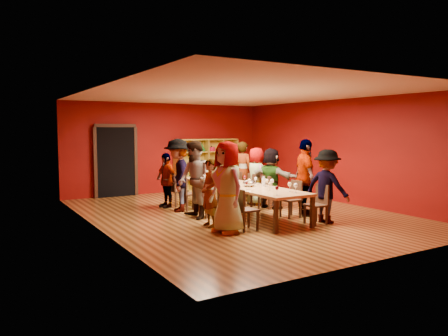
# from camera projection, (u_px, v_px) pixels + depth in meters

# --- Properties ---
(room_shell) EXTENTS (7.10, 9.10, 3.04)m
(room_shell) POSITION_uv_depth(u_px,v_px,m) (239.00, 155.00, 10.90)
(room_shell) COLOR #583617
(room_shell) RESTS_ON ground
(tasting_table) EXTENTS (1.10, 4.50, 0.75)m
(tasting_table) POSITION_uv_depth(u_px,v_px,m) (239.00, 186.00, 10.97)
(tasting_table) COLOR #B37D4A
(tasting_table) RESTS_ON ground
(doorway) EXTENTS (1.40, 0.17, 2.30)m
(doorway) POSITION_uv_depth(u_px,v_px,m) (116.00, 161.00, 13.81)
(doorway) COLOR black
(doorway) RESTS_ON ground
(shelving_unit) EXTENTS (2.40, 0.40, 1.80)m
(shelving_unit) POSITION_uv_depth(u_px,v_px,m) (206.00, 162.00, 15.35)
(shelving_unit) COLOR #B49328
(shelving_unit) RESTS_ON ground
(chair_person_left_0) EXTENTS (0.42, 0.42, 0.89)m
(chair_person_left_0) POSITION_uv_depth(u_px,v_px,m) (243.00, 207.00, 9.16)
(chair_person_left_0) COLOR black
(chair_person_left_0) RESTS_ON ground
(person_left_0) EXTENTS (0.60, 0.97, 1.89)m
(person_left_0) POSITION_uv_depth(u_px,v_px,m) (227.00, 187.00, 8.92)
(person_left_0) COLOR #6096C6
(person_left_0) RESTS_ON ground
(chair_person_left_1) EXTENTS (0.42, 0.42, 0.89)m
(chair_person_left_1) POSITION_uv_depth(u_px,v_px,m) (227.00, 203.00, 9.74)
(chair_person_left_1) COLOR black
(chair_person_left_1) RESTS_ON ground
(person_left_1) EXTENTS (0.40, 0.55, 1.49)m
(person_left_1) POSITION_uv_depth(u_px,v_px,m) (210.00, 193.00, 9.50)
(person_left_1) COLOR #121533
(person_left_1) RESTS_ON ground
(chair_person_left_2) EXTENTS (0.42, 0.42, 0.89)m
(chair_person_left_2) POSITION_uv_depth(u_px,v_px,m) (206.00, 197.00, 10.57)
(chair_person_left_2) COLOR black
(chair_person_left_2) RESTS_ON ground
(person_left_2) EXTENTS (0.53, 0.92, 1.87)m
(person_left_2) POSITION_uv_depth(u_px,v_px,m) (195.00, 180.00, 10.37)
(person_left_2) COLOR #15193A
(person_left_2) RESTS_ON ground
(chair_person_left_3) EXTENTS (0.42, 0.42, 0.89)m
(chair_person_left_3) POSITION_uv_depth(u_px,v_px,m) (187.00, 192.00, 11.46)
(chair_person_left_3) COLOR black
(chair_person_left_3) RESTS_ON ground
(person_left_3) EXTENTS (0.89, 1.32, 1.89)m
(person_left_3) POSITION_uv_depth(u_px,v_px,m) (178.00, 175.00, 11.28)
(person_left_3) COLOR #141A39
(person_left_3) RESTS_ON ground
(chair_person_left_4) EXTENTS (0.42, 0.42, 0.89)m
(chair_person_left_4) POSITION_uv_depth(u_px,v_px,m) (176.00, 189.00, 12.07)
(chair_person_left_4) COLOR black
(chair_person_left_4) RESTS_ON ground
(person_left_4) EXTENTS (0.53, 0.93, 1.49)m
(person_left_4) POSITION_uv_depth(u_px,v_px,m) (166.00, 180.00, 11.90)
(person_left_4) COLOR white
(person_left_4) RESTS_ON ground
(chair_person_right_0) EXTENTS (0.42, 0.42, 0.89)m
(chair_person_right_0) POSITION_uv_depth(u_px,v_px,m) (318.00, 202.00, 9.82)
(chair_person_right_0) COLOR black
(chair_person_right_0) RESTS_ON ground
(person_right_0) EXTENTS (0.71, 1.16, 1.68)m
(person_right_0) POSITION_uv_depth(u_px,v_px,m) (327.00, 186.00, 9.92)
(person_right_0) COLOR #131736
(person_right_0) RESTS_ON ground
(chair_person_right_1) EXTENTS (0.42, 0.42, 0.89)m
(chair_person_right_1) POSITION_uv_depth(u_px,v_px,m) (293.00, 197.00, 10.57)
(chair_person_right_1) COLOR black
(chair_person_right_1) RESTS_ON ground
(person_right_1) EXTENTS (0.89, 1.22, 1.89)m
(person_right_1) POSITION_uv_depth(u_px,v_px,m) (305.00, 178.00, 10.73)
(person_right_1) COLOR #537DAC
(person_right_1) RESTS_ON ground
(chair_person_right_2) EXTENTS (0.42, 0.42, 0.89)m
(chair_person_right_2) POSITION_uv_depth(u_px,v_px,m) (263.00, 191.00, 11.64)
(chair_person_right_2) COLOR black
(chair_person_right_2) RESTS_ON ground
(person_right_2) EXTENTS (0.83, 1.58, 1.63)m
(person_right_2) POSITION_uv_depth(u_px,v_px,m) (271.00, 178.00, 11.75)
(person_right_2) COLOR silver
(person_right_2) RESTS_ON ground
(chair_person_right_3) EXTENTS (0.42, 0.42, 0.89)m
(chair_person_right_3) POSITION_uv_depth(u_px,v_px,m) (249.00, 188.00, 12.22)
(chair_person_right_3) COLOR black
(chair_person_right_3) RESTS_ON ground
(person_right_3) EXTENTS (0.53, 0.84, 1.62)m
(person_right_3) POSITION_uv_depth(u_px,v_px,m) (256.00, 176.00, 12.32)
(person_right_3) COLOR silver
(person_right_3) RESTS_ON ground
(chair_person_right_4) EXTENTS (0.42, 0.42, 0.89)m
(chair_person_right_4) POSITION_uv_depth(u_px,v_px,m) (235.00, 185.00, 12.85)
(chair_person_right_4) COLOR black
(chair_person_right_4) RESTS_ON ground
(person_right_4) EXTENTS (0.67, 0.77, 1.77)m
(person_right_4) POSITION_uv_depth(u_px,v_px,m) (243.00, 171.00, 12.96)
(person_right_4) COLOR #4F4F55
(person_right_4) RESTS_ON ground
(wine_glass_0) EXTENTS (0.08, 0.08, 0.19)m
(wine_glass_0) POSITION_uv_depth(u_px,v_px,m) (231.00, 175.00, 11.94)
(wine_glass_0) COLOR silver
(wine_glass_0) RESTS_ON tasting_table
(wine_glass_1) EXTENTS (0.09, 0.09, 0.21)m
(wine_glass_1) POSITION_uv_depth(u_px,v_px,m) (198.00, 173.00, 12.30)
(wine_glass_1) COLOR silver
(wine_glass_1) RESTS_ON tasting_table
(wine_glass_2) EXTENTS (0.08, 0.08, 0.19)m
(wine_glass_2) POSITION_uv_depth(u_px,v_px,m) (267.00, 181.00, 10.43)
(wine_glass_2) COLOR silver
(wine_glass_2) RESTS_ON tasting_table
(wine_glass_3) EXTENTS (0.08, 0.08, 0.19)m
(wine_glass_3) POSITION_uv_depth(u_px,v_px,m) (245.00, 178.00, 11.22)
(wine_glass_3) COLOR silver
(wine_glass_3) RESTS_ON tasting_table
(wine_glass_4) EXTENTS (0.08, 0.08, 0.19)m
(wine_glass_4) POSITION_uv_depth(u_px,v_px,m) (249.00, 184.00, 9.96)
(wine_glass_4) COLOR silver
(wine_glass_4) RESTS_ON tasting_table
(wine_glass_5) EXTENTS (0.09, 0.09, 0.22)m
(wine_glass_5) POSITION_uv_depth(u_px,v_px,m) (213.00, 171.00, 12.79)
(wine_glass_5) COLOR silver
(wine_glass_5) RESTS_ON tasting_table
(wine_glass_6) EXTENTS (0.08, 0.08, 0.20)m
(wine_glass_6) POSITION_uv_depth(u_px,v_px,m) (230.00, 179.00, 10.74)
(wine_glass_6) COLOR silver
(wine_glass_6) RESTS_ON tasting_table
(wine_glass_7) EXTENTS (0.09, 0.09, 0.22)m
(wine_glass_7) POSITION_uv_depth(u_px,v_px,m) (272.00, 181.00, 10.25)
(wine_glass_7) COLOR silver
(wine_glass_7) RESTS_ON tasting_table
(wine_glass_8) EXTENTS (0.08, 0.08, 0.20)m
(wine_glass_8) POSITION_uv_depth(u_px,v_px,m) (247.00, 183.00, 10.04)
(wine_glass_8) COLOR silver
(wine_glass_8) RESTS_ON tasting_table
(wine_glass_9) EXTENTS (0.08, 0.08, 0.20)m
(wine_glass_9) POSITION_uv_depth(u_px,v_px,m) (249.00, 181.00, 10.47)
(wine_glass_9) COLOR silver
(wine_glass_9) RESTS_ON tasting_table
(wine_glass_10) EXTENTS (0.08, 0.08, 0.20)m
(wine_glass_10) POSITION_uv_depth(u_px,v_px,m) (235.00, 177.00, 11.33)
(wine_glass_10) COLOR silver
(wine_glass_10) RESTS_ON tasting_table
(wine_glass_11) EXTENTS (0.08, 0.08, 0.21)m
(wine_glass_11) POSITION_uv_depth(u_px,v_px,m) (217.00, 172.00, 12.64)
(wine_glass_11) COLOR silver
(wine_glass_11) RESTS_ON tasting_table
(wine_glass_12) EXTENTS (0.07, 0.07, 0.19)m
(wine_glass_12) POSITION_uv_depth(u_px,v_px,m) (231.00, 175.00, 11.81)
(wine_glass_12) COLOR silver
(wine_glass_12) RESTS_ON tasting_table
(wine_glass_13) EXTENTS (0.07, 0.07, 0.18)m
(wine_glass_13) POSITION_uv_depth(u_px,v_px,m) (256.00, 179.00, 10.98)
(wine_glass_13) COLOR silver
(wine_glass_13) RESTS_ON tasting_table
(wine_glass_14) EXTENTS (0.08, 0.08, 0.20)m
(wine_glass_14) POSITION_uv_depth(u_px,v_px,m) (277.00, 188.00, 9.13)
(wine_glass_14) COLOR silver
(wine_glass_14) RESTS_ON tasting_table
(wine_glass_15) EXTENTS (0.09, 0.09, 0.21)m
(wine_glass_15) POSITION_uv_depth(u_px,v_px,m) (290.00, 185.00, 9.65)
(wine_glass_15) COLOR silver
(wine_glass_15) RESTS_ON tasting_table
(wine_glass_16) EXTENTS (0.08, 0.08, 0.20)m
(wine_glass_16) POSITION_uv_depth(u_px,v_px,m) (211.00, 176.00, 11.53)
(wine_glass_16) COLOR silver
(wine_glass_16) RESTS_ON tasting_table
(wine_glass_17) EXTENTS (0.07, 0.07, 0.18)m
(wine_glass_17) POSITION_uv_depth(u_px,v_px,m) (270.00, 184.00, 9.88)
(wine_glass_17) COLOR silver
(wine_glass_17) RESTS_ON tasting_table
(wine_glass_18) EXTENTS (0.08, 0.08, 0.21)m
(wine_glass_18) POSITION_uv_depth(u_px,v_px,m) (197.00, 173.00, 12.36)
(wine_glass_18) COLOR silver
(wine_glass_18) RESTS_ON tasting_table
(wine_glass_19) EXTENTS (0.09, 0.09, 0.22)m
(wine_glass_19) POSITION_uv_depth(u_px,v_px,m) (296.00, 186.00, 9.47)
(wine_glass_19) COLOR silver
(wine_glass_19) RESTS_ON tasting_table
(wine_glass_20) EXTENTS (0.07, 0.07, 0.19)m
(wine_glass_20) POSITION_uv_depth(u_px,v_px,m) (211.00, 175.00, 12.00)
(wine_glass_20) COLOR silver
(wine_glass_20) RESTS_ON tasting_table
(spittoon_bowl) EXTENTS (0.32, 0.32, 0.18)m
(spittoon_bowl) POSITION_uv_depth(u_px,v_px,m) (249.00, 183.00, 10.57)
(spittoon_bowl) COLOR #B6B9BD
(spittoon_bowl) RESTS_ON tasting_table
(carafe_a) EXTENTS (0.11, 0.11, 0.28)m
(carafe_a) POSITION_uv_depth(u_px,v_px,m) (228.00, 179.00, 11.04)
(carafe_a) COLOR silver
(carafe_a) RESTS_ON tasting_table
(carafe_b) EXTENTS (0.12, 0.12, 0.23)m
(carafe_b) POSITION_uv_depth(u_px,v_px,m) (264.00, 182.00, 10.58)
(carafe_b) COLOR silver
(carafe_b) RESTS_ON tasting_table
(wine_bottle) EXTENTS (0.09, 0.09, 0.32)m
(wine_bottle) POSITION_uv_depth(u_px,v_px,m) (212.00, 174.00, 12.23)
(wine_bottle) COLOR #143918
(wine_bottle) RESTS_ON tasting_table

